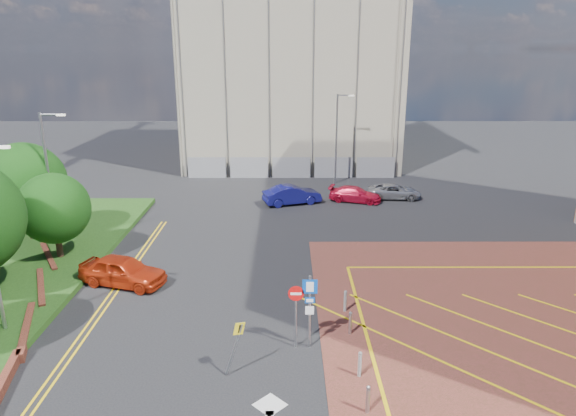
{
  "coord_description": "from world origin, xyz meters",
  "views": [
    {
      "loc": [
        -0.41,
        -17.48,
        11.75
      ],
      "look_at": [
        -0.37,
        2.59,
        5.51
      ],
      "focal_mm": 32.0,
      "sensor_mm": 36.0,
      "label": 1
    }
  ],
  "objects_px": {
    "tree_c": "(54,208)",
    "car_red_left": "(123,271)",
    "sign_cluster": "(305,305)",
    "lamp_back": "(337,136)",
    "car_red_back": "(355,194)",
    "tree_d": "(25,183)",
    "lamp_left_far": "(50,175)",
    "warning_sign": "(236,342)",
    "car_blue_back": "(292,195)",
    "car_silver_back": "(395,191)"
  },
  "relations": [
    {
      "from": "tree_c",
      "to": "car_red_left",
      "type": "bearing_deg",
      "value": -34.15
    },
    {
      "from": "sign_cluster",
      "to": "lamp_back",
      "type": "bearing_deg",
      "value": 82.03
    },
    {
      "from": "sign_cluster",
      "to": "car_red_back",
      "type": "xyz_separation_m",
      "value": [
        4.76,
        21.07,
        -1.35
      ]
    },
    {
      "from": "tree_d",
      "to": "lamp_left_far",
      "type": "relative_size",
      "value": 0.76
    },
    {
      "from": "lamp_back",
      "to": "warning_sign",
      "type": "height_order",
      "value": "lamp_back"
    },
    {
      "from": "tree_c",
      "to": "car_red_left",
      "type": "distance_m",
      "value": 6.05
    },
    {
      "from": "car_red_back",
      "to": "car_blue_back",
      "type": "bearing_deg",
      "value": 114.04
    },
    {
      "from": "sign_cluster",
      "to": "car_blue_back",
      "type": "xyz_separation_m",
      "value": [
        -0.31,
        20.43,
        -1.2
      ]
    },
    {
      "from": "car_red_left",
      "to": "car_red_back",
      "type": "relative_size",
      "value": 1.09
    },
    {
      "from": "car_red_back",
      "to": "tree_c",
      "type": "bearing_deg",
      "value": 139.82
    },
    {
      "from": "lamp_back",
      "to": "car_red_back",
      "type": "bearing_deg",
      "value": -80.66
    },
    {
      "from": "car_red_back",
      "to": "tree_d",
      "type": "bearing_deg",
      "value": 129.6
    },
    {
      "from": "lamp_back",
      "to": "car_blue_back",
      "type": "distance_m",
      "value": 8.55
    },
    {
      "from": "tree_c",
      "to": "car_red_back",
      "type": "relative_size",
      "value": 1.18
    },
    {
      "from": "tree_c",
      "to": "car_red_left",
      "type": "height_order",
      "value": "tree_c"
    },
    {
      "from": "tree_d",
      "to": "car_red_back",
      "type": "height_order",
      "value": "tree_d"
    },
    {
      "from": "lamp_back",
      "to": "car_silver_back",
      "type": "xyz_separation_m",
      "value": [
        4.32,
        -5.04,
        -3.77
      ]
    },
    {
      "from": "lamp_left_far",
      "to": "car_silver_back",
      "type": "bearing_deg",
      "value": 25.65
    },
    {
      "from": "car_red_left",
      "to": "car_blue_back",
      "type": "bearing_deg",
      "value": -14.35
    },
    {
      "from": "tree_c",
      "to": "warning_sign",
      "type": "xyz_separation_m",
      "value": [
        11.21,
        -10.92,
        -1.76
      ]
    },
    {
      "from": "warning_sign",
      "to": "car_red_left",
      "type": "relative_size",
      "value": 0.49
    },
    {
      "from": "tree_d",
      "to": "car_silver_back",
      "type": "relative_size",
      "value": 1.42
    },
    {
      "from": "car_red_back",
      "to": "car_silver_back",
      "type": "distance_m",
      "value": 3.46
    },
    {
      "from": "tree_c",
      "to": "sign_cluster",
      "type": "bearing_deg",
      "value": -33.16
    },
    {
      "from": "tree_d",
      "to": "sign_cluster",
      "type": "relative_size",
      "value": 1.9
    },
    {
      "from": "tree_d",
      "to": "warning_sign",
      "type": "distance_m",
      "value": 20.04
    },
    {
      "from": "warning_sign",
      "to": "car_red_back",
      "type": "xyz_separation_m",
      "value": [
        7.35,
        22.98,
        -0.83
      ]
    },
    {
      "from": "lamp_left_far",
      "to": "lamp_back",
      "type": "bearing_deg",
      "value": 40.86
    },
    {
      "from": "lamp_back",
      "to": "car_red_back",
      "type": "relative_size",
      "value": 1.92
    },
    {
      "from": "lamp_left_far",
      "to": "lamp_back",
      "type": "distance_m",
      "value": 24.46
    },
    {
      "from": "warning_sign",
      "to": "car_silver_back",
      "type": "height_order",
      "value": "warning_sign"
    },
    {
      "from": "lamp_back",
      "to": "sign_cluster",
      "type": "relative_size",
      "value": 2.5
    },
    {
      "from": "tree_c",
      "to": "tree_d",
      "type": "relative_size",
      "value": 0.81
    },
    {
      "from": "tree_c",
      "to": "lamp_back",
      "type": "distance_m",
      "value": 25.19
    },
    {
      "from": "lamp_left_far",
      "to": "car_blue_back",
      "type": "height_order",
      "value": "lamp_left_far"
    },
    {
      "from": "car_blue_back",
      "to": "car_silver_back",
      "type": "height_order",
      "value": "car_blue_back"
    },
    {
      "from": "tree_c",
      "to": "lamp_back",
      "type": "xyz_separation_m",
      "value": [
        17.58,
        18.0,
        1.17
      ]
    },
    {
      "from": "sign_cluster",
      "to": "warning_sign",
      "type": "bearing_deg",
      "value": -143.63
    },
    {
      "from": "car_red_back",
      "to": "car_red_left",
      "type": "bearing_deg",
      "value": 154.17
    },
    {
      "from": "sign_cluster",
      "to": "car_red_back",
      "type": "relative_size",
      "value": 0.77
    },
    {
      "from": "lamp_back",
      "to": "sign_cluster",
      "type": "height_order",
      "value": "lamp_back"
    },
    {
      "from": "warning_sign",
      "to": "tree_c",
      "type": "bearing_deg",
      "value": 135.74
    },
    {
      "from": "tree_d",
      "to": "lamp_left_far",
      "type": "distance_m",
      "value": 2.44
    },
    {
      "from": "car_red_back",
      "to": "car_silver_back",
      "type": "xyz_separation_m",
      "value": [
        3.34,
        0.9,
        -0.01
      ]
    },
    {
      "from": "lamp_back",
      "to": "lamp_left_far",
      "type": "bearing_deg",
      "value": -139.14
    },
    {
      "from": "car_silver_back",
      "to": "sign_cluster",
      "type": "bearing_deg",
      "value": 164.83
    },
    {
      "from": "lamp_left_far",
      "to": "sign_cluster",
      "type": "xyz_separation_m",
      "value": [
        14.72,
        -11.02,
        -2.71
      ]
    },
    {
      "from": "tree_d",
      "to": "sign_cluster",
      "type": "height_order",
      "value": "tree_d"
    },
    {
      "from": "car_blue_back",
      "to": "car_red_back",
      "type": "distance_m",
      "value": 5.11
    },
    {
      "from": "tree_c",
      "to": "car_blue_back",
      "type": "xyz_separation_m",
      "value": [
        13.49,
        11.41,
        -2.44
      ]
    }
  ]
}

